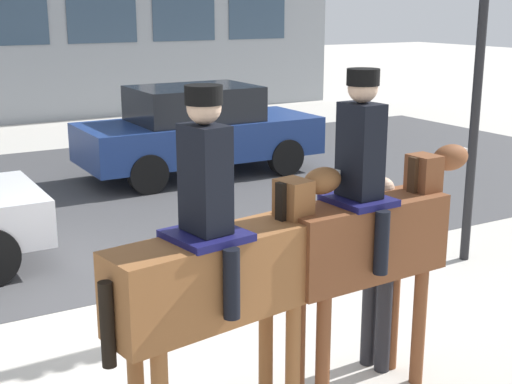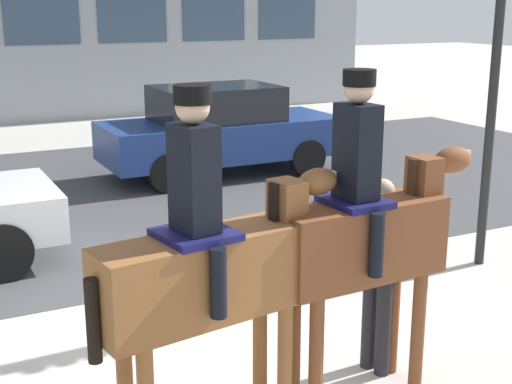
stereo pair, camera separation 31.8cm
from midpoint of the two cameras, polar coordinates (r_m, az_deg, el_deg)
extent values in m
plane|color=beige|center=(7.53, -7.96, -9.25)|extent=(80.00, 80.00, 0.00)
cube|color=#444447|center=(11.84, -16.72, -0.76)|extent=(21.95, 8.50, 0.01)
cube|color=brown|center=(4.81, -5.07, -6.82)|extent=(1.60, 0.67, 0.58)
cylinder|color=brown|center=(5.54, -0.90, -12.62)|extent=(0.11, 0.11, 0.99)
cylinder|color=brown|center=(5.33, 1.20, -13.80)|extent=(0.11, 0.11, 0.99)
cube|color=brown|center=(5.09, 1.22, -1.65)|extent=(0.23, 0.27, 0.48)
cube|color=black|center=(5.01, 0.17, -1.68)|extent=(0.05, 0.08, 0.43)
ellipsoid|color=brown|center=(5.22, 3.61, 0.90)|extent=(0.36, 0.25, 0.20)
cube|color=silver|center=(5.28, 4.41, 1.27)|extent=(0.13, 0.07, 0.08)
cylinder|color=black|center=(4.49, -13.84, -10.29)|extent=(0.09, 0.09, 0.55)
cube|color=#14144C|center=(4.66, -5.95, -3.49)|extent=(0.53, 0.55, 0.05)
cube|color=black|center=(4.56, -6.08, 1.04)|extent=(0.27, 0.35, 0.70)
sphere|color=#D1A889|center=(4.47, -6.24, 6.76)|extent=(0.22, 0.22, 0.22)
cylinder|color=black|center=(4.46, -6.26, 7.74)|extent=(0.24, 0.24, 0.12)
cylinder|color=black|center=(4.96, -7.58, -5.48)|extent=(0.11, 0.11, 0.46)
cylinder|color=black|center=(4.54, -3.99, -7.36)|extent=(0.11, 0.11, 0.46)
cube|color=brown|center=(5.51, 6.99, -3.76)|extent=(1.40, 0.51, 0.60)
cylinder|color=brown|center=(6.22, 9.41, -9.59)|extent=(0.11, 0.11, 1.00)
cylinder|color=brown|center=(6.02, 11.40, -10.55)|extent=(0.11, 0.11, 1.00)
cylinder|color=brown|center=(5.65, 1.76, -11.97)|extent=(0.11, 0.11, 1.00)
cylinder|color=brown|center=(5.43, 3.66, -13.18)|extent=(0.11, 0.11, 1.00)
cube|color=brown|center=(5.81, 11.70, 0.50)|extent=(0.21, 0.25, 0.50)
cube|color=#382314|center=(5.72, 10.85, 0.53)|extent=(0.04, 0.08, 0.45)
ellipsoid|color=brown|center=(5.98, 13.84, 2.69)|extent=(0.37, 0.22, 0.22)
cube|color=silver|center=(6.05, 14.56, 2.98)|extent=(0.13, 0.06, 0.09)
cylinder|color=#382314|center=(5.13, 0.66, -6.30)|extent=(0.09, 0.09, 0.55)
cube|color=#14144C|center=(5.38, 6.54, -0.66)|extent=(0.44, 0.50, 0.05)
cube|color=black|center=(5.29, 6.66, 3.32)|extent=(0.24, 0.33, 0.70)
sphere|color=#D1A889|center=(5.22, 6.81, 8.28)|extent=(0.22, 0.22, 0.22)
cylinder|color=black|center=(5.21, 6.83, 9.12)|extent=(0.24, 0.24, 0.12)
cylinder|color=black|center=(5.65, 4.73, -2.59)|extent=(0.11, 0.11, 0.48)
cylinder|color=black|center=(5.26, 8.32, -4.05)|extent=(0.11, 0.11, 0.48)
cylinder|color=#232328|center=(6.19, 8.71, -10.39)|extent=(0.13, 0.13, 0.86)
cylinder|color=#232328|center=(6.28, 7.58, -9.96)|extent=(0.13, 0.13, 0.86)
cube|color=#232328|center=(5.96, 8.40, -3.65)|extent=(0.30, 0.44, 0.63)
sphere|color=#D1A889|center=(5.84, 8.55, 0.22)|extent=(0.20, 0.20, 0.20)
cube|color=#232328|center=(5.60, 8.05, -3.00)|extent=(0.56, 0.20, 0.09)
cone|color=orange|center=(5.35, 5.62, -3.76)|extent=(0.19, 0.08, 0.04)
cube|color=navy|center=(13.09, -5.20, 4.28)|extent=(4.34, 1.76, 0.68)
cube|color=black|center=(12.94, -5.71, 7.06)|extent=(2.17, 1.54, 0.62)
cylinder|color=black|center=(13.08, 1.70, 2.81)|extent=(0.67, 0.21, 0.67)
cylinder|color=black|center=(14.45, -1.67, 3.95)|extent=(0.67, 0.21, 0.67)
cylinder|color=black|center=(11.92, -9.39, 1.43)|extent=(0.67, 0.21, 0.67)
cylinder|color=black|center=(13.41, -11.86, 2.79)|extent=(0.67, 0.21, 0.67)
cylinder|color=black|center=(8.73, 16.16, 6.25)|extent=(0.11, 0.11, 3.68)
camera|label=1|loc=(0.16, -91.54, -0.41)|focal=50.00mm
camera|label=2|loc=(0.16, 88.46, 0.41)|focal=50.00mm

